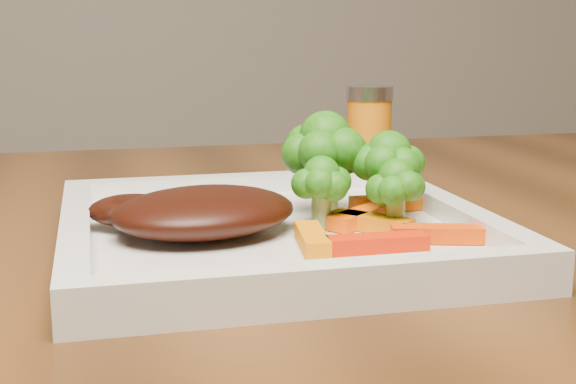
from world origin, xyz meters
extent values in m
cube|color=silver|center=(0.11, 0.11, 0.76)|extent=(0.27, 0.27, 0.01)
ellipsoid|color=black|center=(0.07, 0.11, 0.78)|extent=(0.14, 0.12, 0.03)
cube|color=red|center=(0.16, 0.04, 0.77)|extent=(0.06, 0.02, 0.01)
cube|color=#E13D03|center=(0.20, 0.05, 0.77)|extent=(0.06, 0.03, 0.01)
cube|color=orange|center=(0.13, 0.06, 0.77)|extent=(0.02, 0.06, 0.01)
cube|color=#D85103|center=(0.21, 0.14, 0.77)|extent=(0.06, 0.02, 0.01)
cube|color=#D26D03|center=(0.17, 0.09, 0.77)|extent=(0.05, 0.05, 0.01)
cube|color=#FF5504|center=(0.17, 0.11, 0.77)|extent=(0.06, 0.05, 0.01)
cylinder|color=#D06C0B|center=(0.24, 0.28, 0.80)|extent=(0.04, 0.04, 0.09)
camera|label=1|loc=(0.00, -0.39, 0.89)|focal=50.00mm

